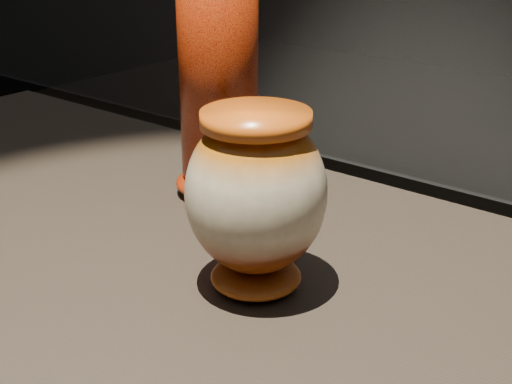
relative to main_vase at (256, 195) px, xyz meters
The scene contains 2 objects.
main_vase is the anchor object (origin of this frame).
tall_vase 0.29m from the main_vase, 139.27° to the left, with size 0.16×0.16×0.41m.
Camera 1 is at (0.37, -0.50, 1.30)m, focal length 50.00 mm.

